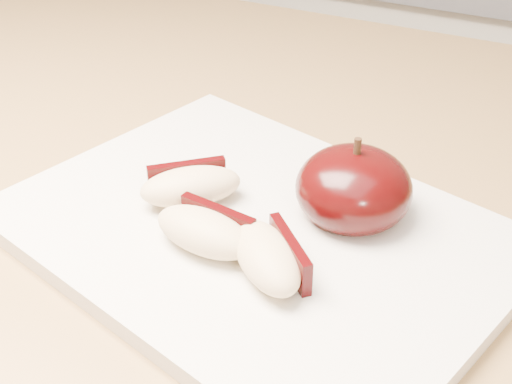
% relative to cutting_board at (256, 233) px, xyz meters
% --- Properties ---
extents(back_cabinet, '(2.40, 0.62, 0.94)m').
position_rel_cutting_board_xyz_m(back_cabinet, '(0.02, 0.79, -0.44)').
color(back_cabinet, silver).
rests_on(back_cabinet, ground).
extents(cutting_board, '(0.36, 0.30, 0.01)m').
position_rel_cutting_board_xyz_m(cutting_board, '(0.00, 0.00, 0.00)').
color(cutting_board, silver).
rests_on(cutting_board, island_counter).
extents(apple_half, '(0.09, 0.09, 0.06)m').
position_rel_cutting_board_xyz_m(apple_half, '(0.05, 0.04, 0.02)').
color(apple_half, black).
rests_on(apple_half, cutting_board).
extents(apple_wedge_a, '(0.07, 0.07, 0.02)m').
position_rel_cutting_board_xyz_m(apple_wedge_a, '(-0.05, 0.01, 0.02)').
color(apple_wedge_a, '#D9BC89').
rests_on(apple_wedge_a, cutting_board).
extents(apple_wedge_b, '(0.07, 0.04, 0.02)m').
position_rel_cutting_board_xyz_m(apple_wedge_b, '(-0.02, -0.03, 0.02)').
color(apple_wedge_b, '#D9BC89').
rests_on(apple_wedge_b, cutting_board).
extents(apple_wedge_c, '(0.07, 0.07, 0.02)m').
position_rel_cutting_board_xyz_m(apple_wedge_c, '(0.03, -0.04, 0.02)').
color(apple_wedge_c, '#D9BC89').
rests_on(apple_wedge_c, cutting_board).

